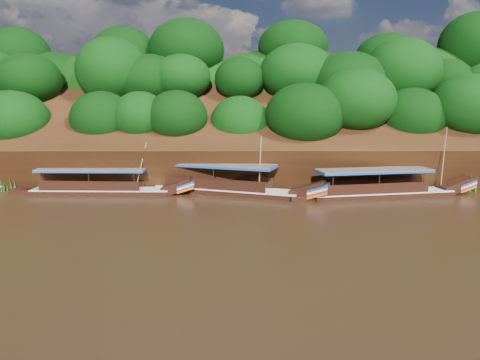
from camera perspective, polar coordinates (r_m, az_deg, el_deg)
The scene contains 6 objects.
ground at distance 32.15m, azimuth -0.12°, elevation -4.68°, with size 160.00×160.00×0.00m, color black.
riverbank at distance 54.21m, azimuth -0.27°, elevation 3.30°, with size 120.00×30.06×19.40m.
boat_0 at distance 41.20m, azimuth 17.80°, elevation -1.17°, with size 14.57×4.56×6.28m.
boat_1 at distance 40.01m, azimuth -0.58°, elevation -0.92°, with size 14.83×7.22×5.61m.
boat_2 at distance 41.86m, azimuth -15.63°, elevation -0.94°, with size 14.03×2.50×4.89m.
reeds at distance 41.53m, azimuth -4.25°, elevation -0.13°, with size 49.34×2.32×2.12m.
Camera 1 is at (-0.16, -31.13, 8.06)m, focal length 35.00 mm.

